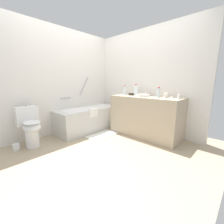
# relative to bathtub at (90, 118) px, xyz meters

# --- Properties ---
(ground_plane) EXTENTS (3.72, 3.72, 0.00)m
(ground_plane) POSITION_rel_bathtub_xyz_m (-0.47, -0.92, -0.29)
(ground_plane) COLOR tan
(wall_back_tiled) EXTENTS (3.12, 0.10, 2.37)m
(wall_back_tiled) POSITION_rel_bathtub_xyz_m (-0.47, 0.38, 0.89)
(wall_back_tiled) COLOR white
(wall_back_tiled) RESTS_ON ground_plane
(wall_right_mirror) EXTENTS (0.10, 2.90, 2.37)m
(wall_right_mirror) POSITION_rel_bathtub_xyz_m (0.95, -0.92, 0.89)
(wall_right_mirror) COLOR white
(wall_right_mirror) RESTS_ON ground_plane
(bathtub) EXTENTS (1.66, 0.66, 1.30)m
(bathtub) POSITION_rel_bathtub_xyz_m (0.00, 0.00, 0.00)
(bathtub) COLOR silver
(bathtub) RESTS_ON ground_plane
(toilet) EXTENTS (0.38, 0.52, 0.75)m
(toilet) POSITION_rel_bathtub_xyz_m (-1.36, -0.01, 0.10)
(toilet) COLOR white
(toilet) RESTS_ON ground_plane
(vanity_counter) EXTENTS (0.62, 1.53, 0.87)m
(vanity_counter) POSITION_rel_bathtub_xyz_m (0.59, -1.23, 0.14)
(vanity_counter) COLOR tan
(vanity_counter) RESTS_ON ground_plane
(sink_basin) EXTENTS (0.29, 0.29, 0.04)m
(sink_basin) POSITION_rel_bathtub_xyz_m (0.57, -1.16, 0.60)
(sink_basin) COLOR white
(sink_basin) RESTS_ON vanity_counter
(sink_faucet) EXTENTS (0.13, 0.15, 0.07)m
(sink_faucet) POSITION_rel_bathtub_xyz_m (0.74, -1.16, 0.61)
(sink_faucet) COLOR #B6B6BB
(sink_faucet) RESTS_ON vanity_counter
(water_bottle_0) EXTENTS (0.07, 0.07, 0.23)m
(water_bottle_0) POSITION_rel_bathtub_xyz_m (0.63, -0.60, 0.69)
(water_bottle_0) COLOR silver
(water_bottle_0) RESTS_ON vanity_counter
(water_bottle_1) EXTENTS (0.07, 0.07, 0.21)m
(water_bottle_1) POSITION_rel_bathtub_xyz_m (0.56, -1.52, 0.68)
(water_bottle_1) COLOR silver
(water_bottle_1) RESTS_ON vanity_counter
(water_bottle_2) EXTENTS (0.07, 0.07, 0.26)m
(water_bottle_2) POSITION_rel_bathtub_xyz_m (0.60, -0.96, 0.70)
(water_bottle_2) COLOR silver
(water_bottle_2) RESTS_ON vanity_counter
(drinking_glass_0) EXTENTS (0.06, 0.06, 0.09)m
(drinking_glass_0) POSITION_rel_bathtub_xyz_m (0.62, -1.90, 0.62)
(drinking_glass_0) COLOR white
(drinking_glass_0) RESTS_ON vanity_counter
(drinking_glass_1) EXTENTS (0.08, 0.08, 0.10)m
(drinking_glass_1) POSITION_rel_bathtub_xyz_m (0.60, -1.65, 0.63)
(drinking_glass_1) COLOR white
(drinking_glass_1) RESTS_ON vanity_counter
(amenity_basket) EXTENTS (0.14, 0.10, 0.05)m
(amenity_basket) POSITION_rel_bathtub_xyz_m (0.65, -0.82, 0.60)
(amenity_basket) COLOR #2D2823
(amenity_basket) RESTS_ON vanity_counter
(soap_dish) EXTENTS (0.09, 0.06, 0.02)m
(soap_dish) POSITION_rel_bathtub_xyz_m (0.65, -1.74, 0.59)
(soap_dish) COLOR white
(soap_dish) RESTS_ON vanity_counter
(bath_mat) EXTENTS (0.69, 0.38, 0.01)m
(bath_mat) POSITION_rel_bathtub_xyz_m (-0.09, -0.56, -0.29)
(bath_mat) COLOR white
(bath_mat) RESTS_ON ground_plane
(toilet_paper_roll) EXTENTS (0.11, 0.11, 0.11)m
(toilet_paper_roll) POSITION_rel_bathtub_xyz_m (-1.61, 0.03, -0.24)
(toilet_paper_roll) COLOR white
(toilet_paper_roll) RESTS_ON ground_plane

